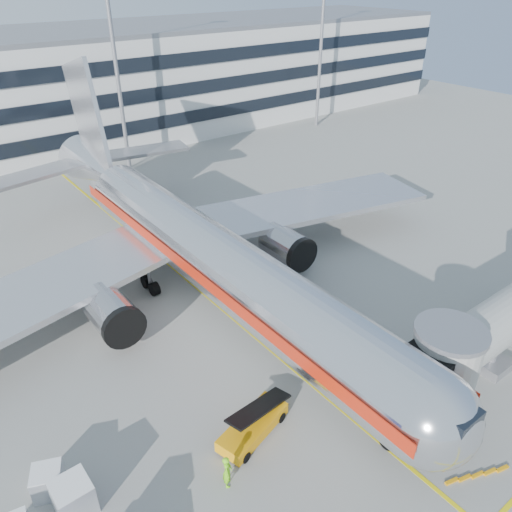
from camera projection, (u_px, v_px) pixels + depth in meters
ground at (292, 368)px, 33.27m from camera, size 180.00×180.00×0.00m
lead_in_line at (210, 299)px, 40.13m from camera, size 0.25×70.00×0.01m
main_jet at (196, 245)px, 39.18m from camera, size 50.95×48.70×16.06m
terminal at (19, 94)px, 69.09m from camera, size 150.00×24.25×15.60m
light_mast_centre at (114, 48)px, 58.79m from camera, size 2.40×1.20×25.45m
light_mast_east at (322, 29)px, 76.66m from camera, size 2.40×1.20×25.45m
belt_loader at (253, 426)px, 28.25m from camera, size 5.07×2.94×2.37m
cargo_container_left at (48, 481)px, 25.07m from camera, size 1.91×1.91×1.55m
cargo_container_front at (73, 497)px, 24.15m from camera, size 1.79×1.79×1.86m
ramp_worker at (227, 471)px, 25.31m from camera, size 0.81×0.88×2.01m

